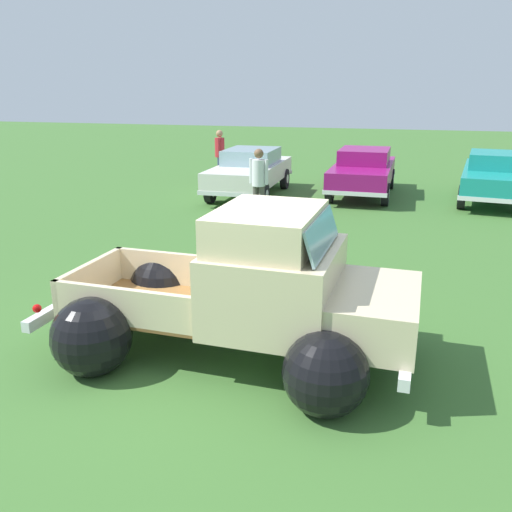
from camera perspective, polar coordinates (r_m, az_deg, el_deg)
ground_plane at (r=7.07m, az=-3.18°, el=-10.06°), size 80.00×80.00×0.00m
vintage_pickup_truck at (r=6.64m, az=-0.14°, el=-4.74°), size 4.67×2.86×1.96m
show_car_0 at (r=16.99m, az=-0.62°, el=9.07°), size 1.88×4.56×1.43m
show_car_1 at (r=17.34m, az=11.30°, el=8.91°), size 1.84×4.50×1.43m
show_car_2 at (r=17.52m, az=24.08°, el=7.83°), size 2.35×4.67×1.43m
spectator_0 at (r=19.46m, az=-3.86°, el=10.91°), size 0.39×0.54×1.83m
spectator_1 at (r=13.67m, az=0.29°, el=8.11°), size 0.54×0.41×1.81m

